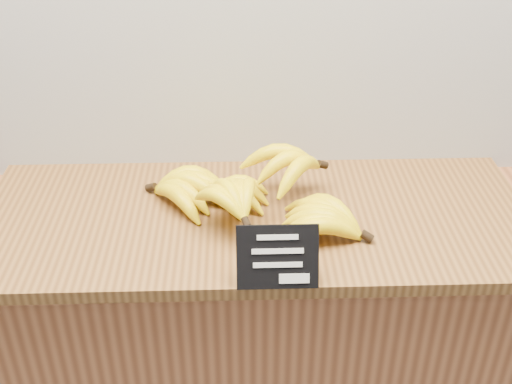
{
  "coord_description": "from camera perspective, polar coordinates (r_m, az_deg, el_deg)",
  "views": [
    {
      "loc": [
        0.04,
        1.5,
        1.77
      ],
      "look_at": [
        0.07,
        2.7,
        1.02
      ],
      "focal_mm": 45.0,
      "sensor_mm": 36.0,
      "label": 1
    }
  ],
  "objects": [
    {
      "name": "banana_pile",
      "position": [
        1.47,
        -0.04,
        -0.24
      ],
      "size": [
        0.5,
        0.42,
        0.12
      ],
      "color": "yellow",
      "rests_on": "counter_top"
    },
    {
      "name": "chalkboard_sign",
      "position": [
        1.27,
        1.93,
        -5.82
      ],
      "size": [
        0.16,
        0.05,
        0.12
      ],
      "primitive_type": "cube",
      "rotation": [
        -0.38,
        0.0,
        0.0
      ],
      "color": "black",
      "rests_on": "counter_top"
    },
    {
      "name": "counter_top",
      "position": [
        1.52,
        -0.06,
        -2.36
      ],
      "size": [
        1.3,
        0.54,
        0.03
      ],
      "primitive_type": "cube",
      "color": "brown",
      "rests_on": "counter"
    },
    {
      "name": "counter",
      "position": [
        1.82,
        -0.05,
        -14.54
      ],
      "size": [
        1.49,
        0.5,
        0.9
      ],
      "primitive_type": "cube",
      "color": "#985831",
      "rests_on": "ground"
    }
  ]
}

